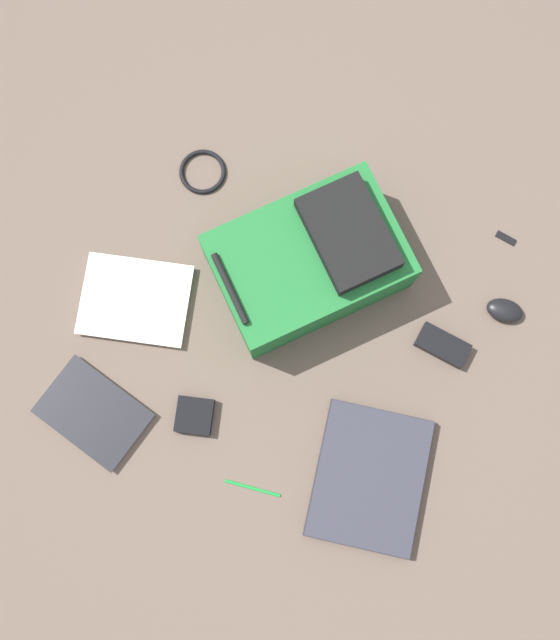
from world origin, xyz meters
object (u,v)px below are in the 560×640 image
(laptop, at_px, (370,478))
(cable_coil, at_px, (203,172))
(earbud_pouch, at_px, (194,416))
(book_red, at_px, (94,413))
(book_manual, at_px, (135,300))
(pen_black, at_px, (253,488))
(backpack, at_px, (311,260))
(usb_stick, at_px, (506,238))
(computer_mouse, at_px, (505,310))
(power_brick, at_px, (443,345))

(laptop, distance_m, cable_coil, 0.90)
(earbud_pouch, bearing_deg, book_red, 113.78)
(book_manual, distance_m, pen_black, 0.56)
(backpack, xyz_separation_m, cable_coil, (0.12, 0.37, -0.08))
(book_manual, distance_m, cable_coil, 0.38)
(backpack, relative_size, book_manual, 1.66)
(book_red, relative_size, book_manual, 0.87)
(book_manual, height_order, pen_black, book_manual)
(backpack, height_order, usb_stick, backpack)
(earbud_pouch, bearing_deg, backpack, -12.00)
(laptop, distance_m, computer_mouse, 0.54)
(backpack, xyz_separation_m, book_red, (-0.57, 0.33, -0.08))
(book_red, relative_size, computer_mouse, 3.03)
(book_red, bearing_deg, computer_mouse, -50.63)
(power_brick, height_order, earbud_pouch, power_brick)
(backpack, distance_m, book_manual, 0.46)
(book_manual, height_order, computer_mouse, computer_mouse)
(book_manual, xyz_separation_m, pen_black, (-0.29, -0.47, -0.01))
(laptop, relative_size, power_brick, 2.99)
(cable_coil, bearing_deg, earbud_pouch, -155.34)
(backpack, distance_m, pen_black, 0.58)
(laptop, bearing_deg, power_brick, -5.02)
(book_manual, bearing_deg, laptop, -101.68)
(book_manual, bearing_deg, backpack, -53.85)
(cable_coil, distance_m, pen_black, 0.83)
(cable_coil, bearing_deg, usb_stick, -77.51)
(backpack, distance_m, usb_stick, 0.53)
(power_brick, bearing_deg, cable_coil, 78.22)
(computer_mouse, height_order, power_brick, computer_mouse)
(backpack, relative_size, laptop, 1.40)
(book_red, relative_size, earbud_pouch, 3.17)
(computer_mouse, xyz_separation_m, usb_stick, (0.18, 0.07, -0.01))
(computer_mouse, height_order, usb_stick, computer_mouse)
(laptop, bearing_deg, earbud_pouch, 96.08)
(earbud_pouch, distance_m, usb_stick, 0.92)
(backpack, height_order, cable_coil, backpack)
(book_manual, height_order, earbud_pouch, earbud_pouch)
(laptop, relative_size, pen_black, 2.76)
(power_brick, height_order, usb_stick, power_brick)
(laptop, bearing_deg, book_manual, 78.32)
(pen_black, relative_size, usb_stick, 2.57)
(backpack, distance_m, cable_coil, 0.39)
(laptop, bearing_deg, computer_mouse, -14.93)
(cable_coil, height_order, earbud_pouch, earbud_pouch)
(book_red, height_order, pen_black, book_red)
(book_red, height_order, computer_mouse, computer_mouse)
(book_red, xyz_separation_m, pen_black, (0.00, -0.44, -0.01))
(pen_black, height_order, earbud_pouch, earbud_pouch)
(laptop, relative_size, book_red, 1.36)
(book_manual, relative_size, power_brick, 2.51)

